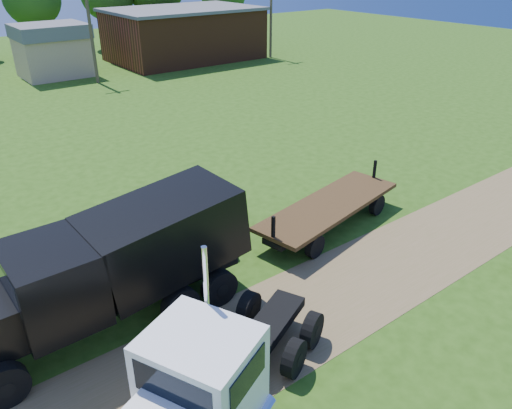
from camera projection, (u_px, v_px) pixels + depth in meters
ground at (327, 299)px, 16.85m from camera, size 140.00×140.00×0.00m
dirt_track at (327, 298)px, 16.85m from camera, size 120.00×4.20×0.01m
white_semi_tractor at (205, 386)px, 11.44m from camera, size 7.60×5.15×4.56m
black_dump_truck at (116, 263)px, 14.90m from camera, size 9.05×2.92×3.90m
orange_pickup at (184, 229)px, 19.41m from camera, size 6.44×4.51×1.63m
flatbed_trailer at (329, 209)px, 20.96m from camera, size 7.78×3.58×1.92m
spectator_b at (222, 233)px, 19.11m from camera, size 0.93×0.79×1.69m
brick_building at (184, 34)px, 53.73m from camera, size 15.40×10.40×5.30m
tan_shed at (53, 50)px, 46.20m from camera, size 6.20×5.40×4.70m
utility_poles at (90, 28)px, 42.73m from camera, size 42.20×0.28×9.00m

